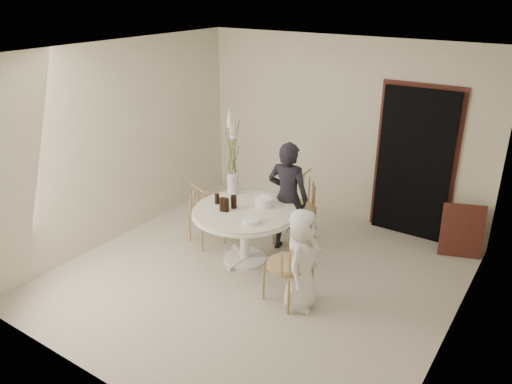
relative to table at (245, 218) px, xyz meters
The scene contains 18 objects.
ground 0.75m from the table, 35.54° to the right, with size 4.50×4.50×0.00m, color beige.
room_shell 1.09m from the table, 35.54° to the right, with size 4.50×4.50×4.50m.
doorway 2.49m from the table, 52.29° to the left, with size 1.00×0.10×2.10m, color black.
door_trim 2.53m from the table, 52.85° to the left, with size 1.12×0.03×2.22m, color #5A2B1E.
table is the anchor object (origin of this frame).
picture_frame 2.87m from the table, 36.47° to the left, with size 0.54×0.04×0.72m, color #5A2B1E.
chair_far 0.98m from the table, 74.27° to the left, with size 0.55×0.59×0.94m.
chair_right 1.14m from the table, 25.18° to the right, with size 0.57×0.54×0.85m.
chair_left 0.83m from the table, behind, with size 0.55×0.53×0.77m.
girl 0.65m from the table, 61.66° to the left, with size 0.56×0.36×1.52m, color black.
boy 1.19m from the table, 23.69° to the right, with size 0.58×0.38×1.18m, color white.
birthday_cake 0.32m from the table, 57.42° to the left, with size 0.24×0.24×0.16m.
cola_tumbler_a 0.34m from the table, 139.14° to the right, with size 0.08×0.08×0.17m, color black.
cola_tumbler_b 0.31m from the table, 133.99° to the right, with size 0.08×0.08×0.17m, color black.
cola_tumbler_c 0.44m from the table, behind, with size 0.06×0.06×0.13m, color black.
cola_tumbler_d 0.25m from the table, 167.20° to the right, with size 0.08×0.08×0.17m, color black.
plate_stack 0.42m from the table, 43.65° to the right, with size 0.20×0.20×0.05m, color white.
flower_vase 0.81m from the table, 141.36° to the left, with size 0.16×0.16×1.16m.
Camera 1 is at (2.94, -4.41, 3.38)m, focal length 35.00 mm.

